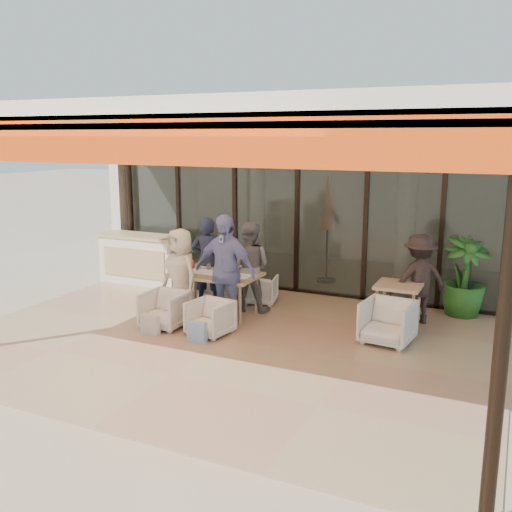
{
  "coord_description": "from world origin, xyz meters",
  "views": [
    {
      "loc": [
        3.92,
        -7.27,
        3.05
      ],
      "look_at": [
        0.1,
        0.9,
        1.15
      ],
      "focal_mm": 40.0,
      "sensor_mm": 36.0,
      "label": 1
    }
  ],
  "objects_px": {
    "dining_table": "(215,276)",
    "standing_woman": "(419,280)",
    "chair_near_left": "(165,308)",
    "chair_far_right": "(261,288)",
    "chair_near_right": "(210,316)",
    "diner_periwinkle": "(225,271)",
    "side_chair": "(388,320)",
    "chair_far_left": "(221,281)",
    "diner_grey": "(249,267)",
    "side_table": "(399,291)",
    "host_counter": "(143,259)",
    "diner_navy": "(207,262)",
    "diner_cream": "(181,274)",
    "potted_palm": "(464,277)"
  },
  "relations": [
    {
      "from": "chair_near_left",
      "to": "dining_table",
      "type": "bearing_deg",
      "value": 67.26
    },
    {
      "from": "chair_near_left",
      "to": "potted_palm",
      "type": "xyz_separation_m",
      "value": [
        4.3,
        2.69,
        0.36
      ]
    },
    {
      "from": "diner_navy",
      "to": "diner_cream",
      "type": "xyz_separation_m",
      "value": [
        0.0,
        -0.9,
        -0.04
      ]
    },
    {
      "from": "chair_near_right",
      "to": "host_counter",
      "type": "bearing_deg",
      "value": 151.31
    },
    {
      "from": "chair_near_right",
      "to": "side_table",
      "type": "relative_size",
      "value": 0.83
    },
    {
      "from": "side_table",
      "to": "host_counter",
      "type": "bearing_deg",
      "value": 173.19
    },
    {
      "from": "chair_near_left",
      "to": "chair_near_right",
      "type": "relative_size",
      "value": 1.08
    },
    {
      "from": "chair_near_left",
      "to": "standing_woman",
      "type": "height_order",
      "value": "standing_woman"
    },
    {
      "from": "dining_table",
      "to": "diner_grey",
      "type": "height_order",
      "value": "diner_grey"
    },
    {
      "from": "diner_periwinkle",
      "to": "potted_palm",
      "type": "distance_m",
      "value": 4.1
    },
    {
      "from": "chair_near_left",
      "to": "side_table",
      "type": "xyz_separation_m",
      "value": [
        3.42,
        1.55,
        0.3
      ]
    },
    {
      "from": "chair_near_left",
      "to": "diner_navy",
      "type": "bearing_deg",
      "value": 90.55
    },
    {
      "from": "chair_far_right",
      "to": "chair_near_right",
      "type": "relative_size",
      "value": 0.95
    },
    {
      "from": "potted_palm",
      "to": "dining_table",
      "type": "bearing_deg",
      "value": -155.92
    },
    {
      "from": "chair_far_right",
      "to": "side_chair",
      "type": "distance_m",
      "value": 2.8
    },
    {
      "from": "chair_far_left",
      "to": "standing_woman",
      "type": "xyz_separation_m",
      "value": [
        3.66,
        0.04,
        0.41
      ]
    },
    {
      "from": "diner_grey",
      "to": "diner_cream",
      "type": "relative_size",
      "value": 1.03
    },
    {
      "from": "diner_grey",
      "to": "side_chair",
      "type": "distance_m",
      "value": 2.68
    },
    {
      "from": "host_counter",
      "to": "diner_cream",
      "type": "relative_size",
      "value": 1.19
    },
    {
      "from": "dining_table",
      "to": "diner_cream",
      "type": "relative_size",
      "value": 0.96
    },
    {
      "from": "host_counter",
      "to": "diner_navy",
      "type": "bearing_deg",
      "value": -21.57
    },
    {
      "from": "chair_near_left",
      "to": "diner_cream",
      "type": "xyz_separation_m",
      "value": [
        0.0,
        0.5,
        0.44
      ]
    },
    {
      "from": "host_counter",
      "to": "diner_navy",
      "type": "relative_size",
      "value": 1.13
    },
    {
      "from": "chair_far_right",
      "to": "diner_grey",
      "type": "relative_size",
      "value": 0.36
    },
    {
      "from": "diner_grey",
      "to": "side_chair",
      "type": "xyz_separation_m",
      "value": [
        2.58,
        -0.6,
        -0.43
      ]
    },
    {
      "from": "diner_grey",
      "to": "chair_near_left",
      "type": "bearing_deg",
      "value": 50.56
    },
    {
      "from": "chair_near_left",
      "to": "diner_grey",
      "type": "bearing_deg",
      "value": 59.59
    },
    {
      "from": "dining_table",
      "to": "chair_far_right",
      "type": "relative_size",
      "value": 2.57
    },
    {
      "from": "host_counter",
      "to": "chair_far_left",
      "type": "bearing_deg",
      "value": -8.46
    },
    {
      "from": "host_counter",
      "to": "chair_near_right",
      "type": "bearing_deg",
      "value": -37.51
    },
    {
      "from": "host_counter",
      "to": "dining_table",
      "type": "height_order",
      "value": "host_counter"
    },
    {
      "from": "side_chair",
      "to": "host_counter",
      "type": "bearing_deg",
      "value": 171.89
    },
    {
      "from": "host_counter",
      "to": "diner_periwinkle",
      "type": "distance_m",
      "value": 3.36
    },
    {
      "from": "dining_table",
      "to": "chair_near_left",
      "type": "height_order",
      "value": "dining_table"
    },
    {
      "from": "side_chair",
      "to": "potted_palm",
      "type": "distance_m",
      "value": 2.11
    },
    {
      "from": "diner_periwinkle",
      "to": "side_chair",
      "type": "distance_m",
      "value": 2.66
    },
    {
      "from": "chair_far_right",
      "to": "standing_woman",
      "type": "distance_m",
      "value": 2.86
    },
    {
      "from": "dining_table",
      "to": "standing_woman",
      "type": "distance_m",
      "value": 3.4
    },
    {
      "from": "side_chair",
      "to": "chair_far_left",
      "type": "bearing_deg",
      "value": 168.49
    },
    {
      "from": "dining_table",
      "to": "diner_navy",
      "type": "relative_size",
      "value": 0.92
    },
    {
      "from": "diner_grey",
      "to": "chair_far_left",
      "type": "bearing_deg",
      "value": -39.24
    },
    {
      "from": "diner_navy",
      "to": "side_table",
      "type": "height_order",
      "value": "diner_navy"
    },
    {
      "from": "dining_table",
      "to": "chair_near_left",
      "type": "relative_size",
      "value": 2.24
    },
    {
      "from": "diner_grey",
      "to": "standing_woman",
      "type": "distance_m",
      "value": 2.87
    },
    {
      "from": "dining_table",
      "to": "chair_far_left",
      "type": "relative_size",
      "value": 2.19
    },
    {
      "from": "dining_table",
      "to": "side_table",
      "type": "distance_m",
      "value": 3.07
    },
    {
      "from": "chair_near_left",
      "to": "diner_navy",
      "type": "xyz_separation_m",
      "value": [
        0.0,
        1.4,
        0.48
      ]
    },
    {
      "from": "dining_table",
      "to": "chair_near_right",
      "type": "bearing_deg",
      "value": -65.87
    },
    {
      "from": "chair_far_left",
      "to": "chair_near_right",
      "type": "distance_m",
      "value": 2.08
    },
    {
      "from": "side_table",
      "to": "side_chair",
      "type": "distance_m",
      "value": 0.8
    }
  ]
}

